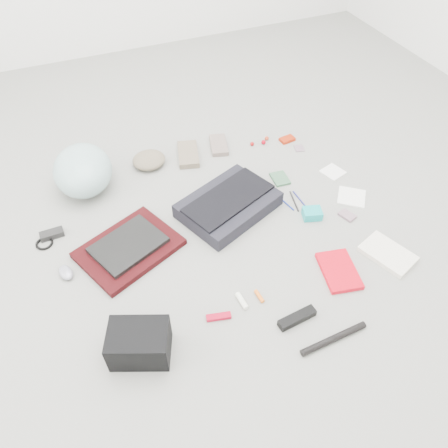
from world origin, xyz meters
name	(u,v)px	position (x,y,z in m)	size (l,w,h in m)	color
ground_plane	(224,231)	(0.00, 0.00, 0.00)	(4.00, 4.00, 0.00)	gray
messenger_bag	(228,205)	(0.07, 0.12, 0.04)	(0.44, 0.31, 0.07)	black
bag_flap	(229,198)	(0.07, 0.12, 0.08)	(0.43, 0.20, 0.01)	black
laptop_sleeve	(129,248)	(-0.43, 0.06, 0.01)	(0.41, 0.31, 0.03)	black
laptop	(128,245)	(-0.43, 0.06, 0.04)	(0.29, 0.21, 0.02)	black
bike_helmet	(83,170)	(-0.52, 0.56, 0.11)	(0.28, 0.35, 0.21)	#A2CAC9
beanie	(149,160)	(-0.18, 0.61, 0.03)	(0.18, 0.17, 0.06)	#766952
mitten_left	(188,154)	(0.03, 0.59, 0.02)	(0.11, 0.21, 0.03)	#7B6C56
mitten_right	(219,145)	(0.22, 0.61, 0.01)	(0.09, 0.18, 0.03)	gray
power_brick	(52,234)	(-0.73, 0.27, 0.01)	(0.10, 0.05, 0.03)	black
cable_coil	(44,243)	(-0.77, 0.24, 0.01)	(0.08, 0.08, 0.01)	black
mouse	(66,272)	(-0.71, 0.03, 0.02)	(0.05, 0.09, 0.03)	#8E8E9F
camera_bag	(139,343)	(-0.51, -0.44, 0.07)	(0.21, 0.15, 0.14)	black
multitool	(219,317)	(-0.20, -0.41, 0.01)	(0.10, 0.03, 0.02)	#9E021A
toiletry_tube_white	(242,301)	(-0.08, -0.38, 0.01)	(0.02, 0.02, 0.08)	white
toiletry_tube_orange	(259,296)	(-0.01, -0.39, 0.01)	(0.02, 0.02, 0.06)	orange
u_lock	(297,318)	(0.08, -0.54, 0.02)	(0.16, 0.04, 0.03)	black
bike_pump	(334,339)	(0.16, -0.67, 0.01)	(0.03, 0.03, 0.28)	black
book_red	(339,271)	(0.36, -0.40, 0.01)	(0.14, 0.21, 0.02)	red
book_white	(388,254)	(0.60, -0.41, 0.01)	(0.15, 0.22, 0.02)	silver
notepad	(280,179)	(0.41, 0.23, 0.01)	(0.08, 0.11, 0.01)	#376042
pen_blue	(285,203)	(0.35, 0.06, 0.00)	(0.01, 0.01, 0.13)	navy
pen_black	(294,201)	(0.39, 0.05, 0.00)	(0.01, 0.01, 0.14)	black
pen_navy	(300,199)	(0.43, 0.05, 0.00)	(0.01, 0.01, 0.13)	navy
accordion_wallet	(312,214)	(0.42, -0.07, 0.02)	(0.09, 0.07, 0.04)	#14B0B2
card_deck	(347,215)	(0.58, -0.14, 0.01)	(0.05, 0.07, 0.01)	gray
napkin_top	(333,172)	(0.69, 0.17, 0.00)	(0.10, 0.10, 0.01)	white
napkin_bottom	(352,197)	(0.67, -0.03, 0.00)	(0.13, 0.13, 0.01)	white
lollipop_a	(252,144)	(0.40, 0.55, 0.01)	(0.02, 0.02, 0.02)	#9B0A0C
lollipop_b	(264,142)	(0.47, 0.53, 0.01)	(0.03, 0.03, 0.03)	#A90111
lollipop_c	(267,138)	(0.50, 0.56, 0.01)	(0.02, 0.02, 0.02)	#B13318
altoids_tin	(287,139)	(0.61, 0.51, 0.01)	(0.08, 0.05, 0.02)	#AE2409
stamp_sheet	(299,148)	(0.63, 0.42, 0.00)	(0.05, 0.06, 0.00)	gray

